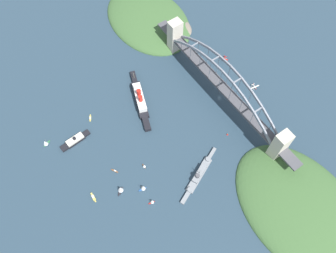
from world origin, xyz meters
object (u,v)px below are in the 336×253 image
at_px(small_boat_0, 93,197).
at_px(small_boat_4, 120,189).
at_px(channel_marker_buoy, 227,134).
at_px(harbor_arch_bridge, 222,86).
at_px(small_boat_6, 144,166).
at_px(small_boat_7, 90,118).
at_px(small_boat_5, 152,201).
at_px(seaplane_second_in_formation, 224,59).
at_px(ocean_liner, 140,99).
at_px(naval_cruiser, 199,175).
at_px(harbor_ferry_steamer, 75,140).
at_px(small_boat_1, 45,143).
at_px(seaplane_taxiing_near_bridge, 254,87).
at_px(small_boat_3, 115,171).
at_px(small_boat_2, 143,188).

distance_m(small_boat_0, small_boat_4, 30.63).
bearing_deg(channel_marker_buoy, harbor_arch_bridge, -28.99).
relative_size(small_boat_6, small_boat_7, 0.71).
xyz_separation_m(small_boat_0, small_boat_4, (-10.68, -28.38, 4.32)).
bearing_deg(small_boat_5, seaplane_second_in_formation, -60.42).
height_order(seaplane_second_in_formation, small_boat_6, small_boat_6).
relative_size(harbor_arch_bridge, seaplane_second_in_formation, 23.37).
xyz_separation_m(ocean_liner, small_boat_0, (-74.27, 108.90, -5.20)).
bearing_deg(harbor_arch_bridge, small_boat_6, 100.31).
xyz_separation_m(naval_cruiser, harbor_ferry_steamer, (118.20, 92.52, -0.47)).
relative_size(ocean_liner, seaplane_second_in_formation, 7.83).
relative_size(harbor_ferry_steamer, small_boat_4, 3.47).
xyz_separation_m(small_boat_0, small_boat_7, (88.94, -45.73, -0.05)).
bearing_deg(naval_cruiser, harbor_arch_bridge, -51.51).
bearing_deg(small_boat_1, seaplane_taxiing_near_bridge, -107.59).
height_order(seaplane_second_in_formation, small_boat_3, seaplane_second_in_formation).
bearing_deg(ocean_liner, small_boat_6, 149.98).
height_order(small_boat_3, channel_marker_buoy, channel_marker_buoy).
distance_m(seaplane_second_in_formation, small_boat_2, 207.54).
distance_m(seaplane_taxiing_near_bridge, seaplane_second_in_formation, 57.93).
bearing_deg(small_boat_5, small_boat_3, 14.86).
height_order(harbor_arch_bridge, small_boat_6, harbor_arch_bridge).
xyz_separation_m(small_boat_2, small_boat_5, (-18.24, 0.49, -0.67)).
height_order(naval_cruiser, small_boat_0, naval_cruiser).
distance_m(harbor_arch_bridge, channel_marker_buoy, 58.60).
xyz_separation_m(harbor_ferry_steamer, small_boat_6, (-73.89, -48.63, 0.53)).
relative_size(ocean_liner, small_boat_2, 8.41).
xyz_separation_m(harbor_arch_bridge, small_boat_4, (-32.12, 165.60, -21.33)).
height_order(small_boat_2, small_boat_3, small_boat_2).
bearing_deg(small_boat_3, small_boat_7, -8.16).
xyz_separation_m(small_boat_4, small_boat_5, (-30.81, -20.79, -1.07)).
bearing_deg(naval_cruiser, small_boat_0, 66.89).
height_order(naval_cruiser, seaplane_second_in_formation, naval_cruiser).
xyz_separation_m(seaplane_second_in_formation, small_boat_3, (-52.62, 202.54, -1.22)).
relative_size(naval_cruiser, small_boat_4, 6.45).
distance_m(harbor_ferry_steamer, small_boat_1, 33.88).
bearing_deg(seaplane_second_in_formation, small_boat_4, 109.98).
bearing_deg(harbor_arch_bridge, small_boat_1, 72.30).
relative_size(small_boat_5, channel_marker_buoy, 3.14).
distance_m(seaplane_second_in_formation, small_boat_1, 252.03).
xyz_separation_m(seaplane_taxiing_near_bridge, small_boat_5, (-48.91, 190.46, 1.94)).
bearing_deg(small_boat_3, seaplane_taxiing_near_bridge, -91.47).
distance_m(small_boat_4, small_boat_5, 37.18).
bearing_deg(channel_marker_buoy, ocean_liner, 30.97).
distance_m(ocean_liner, small_boat_4, 117.05).
distance_m(small_boat_3, small_boat_4, 24.61).
bearing_deg(seaplane_taxiing_near_bridge, small_boat_6, 93.10).
bearing_deg(naval_cruiser, ocean_liner, -0.10).
xyz_separation_m(harbor_ferry_steamer, channel_marker_buoy, (-96.61, -152.20, -1.37)).
bearing_deg(small_boat_3, harbor_arch_bridge, -86.85).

